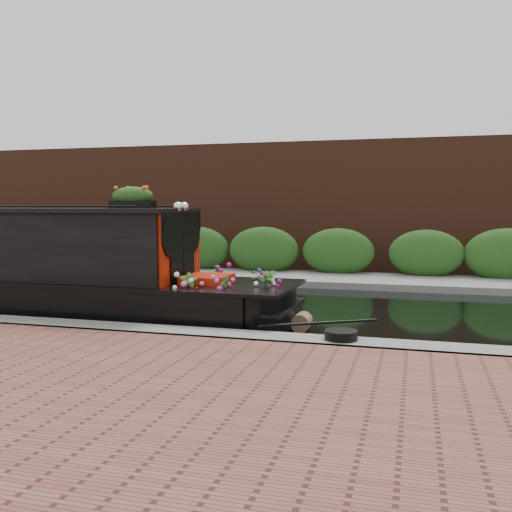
# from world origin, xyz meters

# --- Properties ---
(ground) EXTENTS (80.00, 80.00, 0.00)m
(ground) POSITION_xyz_m (0.00, 0.00, 0.00)
(ground) COLOR black
(ground) RESTS_ON ground
(near_bank_coping) EXTENTS (40.00, 0.60, 0.50)m
(near_bank_coping) POSITION_xyz_m (0.00, -3.30, 0.00)
(near_bank_coping) COLOR slate
(near_bank_coping) RESTS_ON ground
(far_bank_path) EXTENTS (40.00, 2.40, 0.34)m
(far_bank_path) POSITION_xyz_m (0.00, 4.20, 0.00)
(far_bank_path) COLOR gray
(far_bank_path) RESTS_ON ground
(far_hedge) EXTENTS (40.00, 1.10, 2.80)m
(far_hedge) POSITION_xyz_m (0.00, 5.10, 0.00)
(far_hedge) COLOR #26521B
(far_hedge) RESTS_ON ground
(far_brick_wall) EXTENTS (40.00, 1.00, 8.00)m
(far_brick_wall) POSITION_xyz_m (0.00, 7.20, 0.00)
(far_brick_wall) COLOR #542C1C
(far_brick_wall) RESTS_ON ground
(rope_fender) EXTENTS (0.30, 0.37, 0.30)m
(rope_fender) POSITION_xyz_m (2.50, -1.78, 0.15)
(rope_fender) COLOR brown
(rope_fender) RESTS_ON ground
(coiled_mooring_rope) EXTENTS (0.44, 0.44, 0.12)m
(coiled_mooring_rope) POSITION_xyz_m (3.32, -3.22, 0.31)
(coiled_mooring_rope) COLOR black
(coiled_mooring_rope) RESTS_ON near_bank_coping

